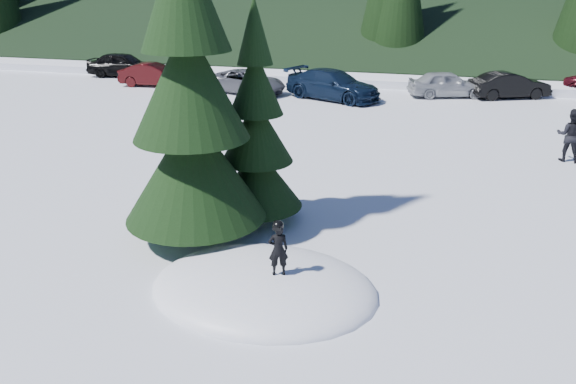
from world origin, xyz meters
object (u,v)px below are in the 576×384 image
(spruce_short, at_px, (257,139))
(adult_0, at_px, (570,135))
(car_2, at_px, (246,82))
(child_skier, at_px, (278,249))
(car_0, at_px, (123,64))
(car_1, at_px, (154,75))
(spruce_tall, at_px, (190,97))
(car_5, at_px, (510,85))
(car_3, at_px, (333,85))
(car_4, at_px, (447,84))

(spruce_short, height_order, adult_0, spruce_short)
(car_2, bearing_deg, child_skier, -138.55)
(car_0, relative_size, car_1, 1.13)
(spruce_tall, height_order, car_5, spruce_tall)
(car_3, xyz_separation_m, car_5, (8.51, 2.72, -0.08))
(car_0, relative_size, car_3, 0.87)
(spruce_tall, relative_size, child_skier, 8.41)
(car_3, bearing_deg, car_5, -49.68)
(spruce_tall, relative_size, car_1, 2.24)
(car_1, height_order, car_4, car_4)
(spruce_short, height_order, car_2, spruce_short)
(child_skier, xyz_separation_m, car_5, (5.72, 21.37, -0.34))
(car_3, bearing_deg, car_2, 108.73)
(car_0, bearing_deg, car_4, -99.21)
(car_1, distance_m, car_2, 5.70)
(adult_0, height_order, car_5, adult_0)
(spruce_short, xyz_separation_m, child_skier, (1.54, -3.34, -1.11))
(car_1, relative_size, car_5, 0.98)
(car_3, bearing_deg, adult_0, -106.98)
(spruce_tall, xyz_separation_m, car_4, (5.23, 18.87, -2.66))
(car_2, xyz_separation_m, car_4, (10.17, 1.86, 0.05))
(child_skier, relative_size, car_2, 0.23)
(spruce_short, bearing_deg, car_0, 128.95)
(car_0, height_order, car_5, car_0)
(car_2, height_order, car_3, car_3)
(car_5, bearing_deg, spruce_tall, 132.38)
(car_4, bearing_deg, car_2, 82.10)
(car_5, bearing_deg, child_skier, 140.43)
(car_4, relative_size, car_5, 0.99)
(spruce_tall, relative_size, adult_0, 4.91)
(spruce_tall, bearing_deg, adult_0, 43.54)
(car_0, bearing_deg, spruce_tall, -150.85)
(car_1, distance_m, car_4, 15.89)
(adult_0, distance_m, car_0, 25.85)
(spruce_tall, height_order, car_3, spruce_tall)
(adult_0, relative_size, car_0, 0.40)
(spruce_tall, height_order, adult_0, spruce_tall)
(child_skier, distance_m, car_5, 22.12)
(spruce_tall, distance_m, car_3, 16.90)
(adult_0, height_order, car_0, adult_0)
(spruce_tall, distance_m, car_0, 24.55)
(car_0, relative_size, car_5, 1.11)
(car_0, height_order, car_4, car_0)
(spruce_tall, relative_size, spruce_short, 1.60)
(car_1, height_order, car_5, car_5)
(car_1, bearing_deg, car_5, -89.49)
(car_2, bearing_deg, car_3, -73.95)
(child_skier, distance_m, adult_0, 12.71)
(car_5, bearing_deg, car_0, 63.98)
(adult_0, xyz_separation_m, car_4, (-4.06, 10.05, -0.21))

